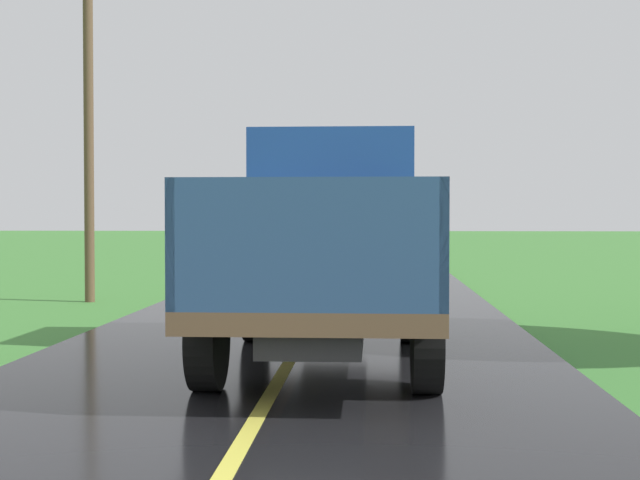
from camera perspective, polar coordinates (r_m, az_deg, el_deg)
banana_truck_near at (r=10.85m, az=0.54°, el=0.05°), size 2.38×5.82×2.80m
utility_pole_roadside at (r=18.69m, az=-14.81°, el=9.01°), size 1.80×0.20×7.86m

